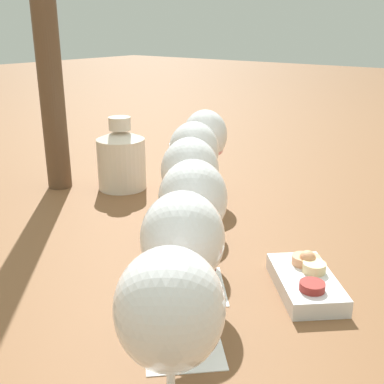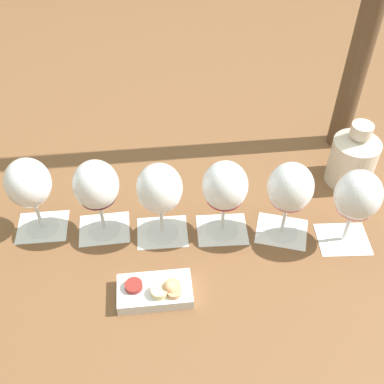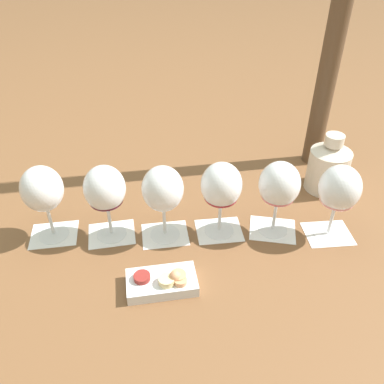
{
  "view_description": "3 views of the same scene",
  "coord_description": "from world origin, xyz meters",
  "px_view_note": "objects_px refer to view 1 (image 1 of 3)",
  "views": [
    {
      "loc": [
        0.57,
        0.43,
        0.38
      ],
      "look_at": [
        0.0,
        0.0,
        0.13
      ],
      "focal_mm": 45.0,
      "sensor_mm": 36.0,
      "label": 1
    },
    {
      "loc": [
        -0.43,
        0.58,
        0.85
      ],
      "look_at": [
        0.0,
        0.0,
        0.13
      ],
      "focal_mm": 45.0,
      "sensor_mm": 36.0,
      "label": 2
    },
    {
      "loc": [
        -0.42,
        0.65,
        0.7
      ],
      "look_at": [
        0.0,
        0.0,
        0.13
      ],
      "focal_mm": 38.0,
      "sensor_mm": 36.0,
      "label": 3
    }
  ],
  "objects_px": {
    "wine_glass_4": "(183,245)",
    "snack_dish": "(306,280)",
    "wine_glass_0": "(205,139)",
    "wine_glass_3": "(193,204)",
    "wine_glass_2": "(190,175)",
    "wine_glass_5": "(170,317)",
    "wine_glass_1": "(194,154)",
    "ceramic_vase": "(121,158)"
  },
  "relations": [
    {
      "from": "wine_glass_3",
      "to": "ceramic_vase",
      "type": "distance_m",
      "value": 0.5
    },
    {
      "from": "snack_dish",
      "to": "wine_glass_2",
      "type": "bearing_deg",
      "value": -92.44
    },
    {
      "from": "wine_glass_4",
      "to": "wine_glass_1",
      "type": "bearing_deg",
      "value": -144.45
    },
    {
      "from": "wine_glass_2",
      "to": "ceramic_vase",
      "type": "height_order",
      "value": "wine_glass_2"
    },
    {
      "from": "wine_glass_2",
      "to": "wine_glass_3",
      "type": "bearing_deg",
      "value": 39.63
    },
    {
      "from": "ceramic_vase",
      "to": "wine_glass_2",
      "type": "bearing_deg",
      "value": 64.12
    },
    {
      "from": "wine_glass_1",
      "to": "wine_glass_5",
      "type": "height_order",
      "value": "same"
    },
    {
      "from": "wine_glass_0",
      "to": "wine_glass_5",
      "type": "height_order",
      "value": "same"
    },
    {
      "from": "wine_glass_4",
      "to": "wine_glass_5",
      "type": "xyz_separation_m",
      "value": [
        0.12,
        0.08,
        -0.0
      ]
    },
    {
      "from": "wine_glass_1",
      "to": "wine_glass_2",
      "type": "bearing_deg",
      "value": 34.69
    },
    {
      "from": "snack_dish",
      "to": "wine_glass_1",
      "type": "bearing_deg",
      "value": -111.9
    },
    {
      "from": "wine_glass_0",
      "to": "wine_glass_2",
      "type": "relative_size",
      "value": 1.0
    },
    {
      "from": "wine_glass_1",
      "to": "ceramic_vase",
      "type": "height_order",
      "value": "wine_glass_1"
    },
    {
      "from": "ceramic_vase",
      "to": "snack_dish",
      "type": "bearing_deg",
      "value": 73.01
    },
    {
      "from": "wine_glass_4",
      "to": "wine_glass_3",
      "type": "bearing_deg",
      "value": -147.73
    },
    {
      "from": "ceramic_vase",
      "to": "snack_dish",
      "type": "height_order",
      "value": "ceramic_vase"
    },
    {
      "from": "wine_glass_0",
      "to": "wine_glass_4",
      "type": "bearing_deg",
      "value": 33.33
    },
    {
      "from": "wine_glass_3",
      "to": "ceramic_vase",
      "type": "xyz_separation_m",
      "value": [
        -0.27,
        -0.42,
        -0.06
      ]
    },
    {
      "from": "ceramic_vase",
      "to": "snack_dish",
      "type": "xyz_separation_m",
      "value": [
        0.17,
        0.56,
        -0.06
      ]
    },
    {
      "from": "wine_glass_0",
      "to": "ceramic_vase",
      "type": "xyz_separation_m",
      "value": [
        0.08,
        -0.19,
        -0.06
      ]
    },
    {
      "from": "wine_glass_0",
      "to": "wine_glass_3",
      "type": "bearing_deg",
      "value": 33.67
    },
    {
      "from": "wine_glass_4",
      "to": "wine_glass_2",
      "type": "bearing_deg",
      "value": -144.01
    },
    {
      "from": "wine_glass_0",
      "to": "wine_glass_2",
      "type": "xyz_separation_m",
      "value": [
        0.24,
        0.14,
        0.0
      ]
    },
    {
      "from": "wine_glass_0",
      "to": "wine_glass_1",
      "type": "relative_size",
      "value": 1.0
    },
    {
      "from": "wine_glass_2",
      "to": "wine_glass_3",
      "type": "xyz_separation_m",
      "value": [
        0.11,
        0.09,
        -0.0
      ]
    },
    {
      "from": "wine_glass_2",
      "to": "wine_glass_3",
      "type": "height_order",
      "value": "same"
    },
    {
      "from": "wine_glass_5",
      "to": "wine_glass_0",
      "type": "bearing_deg",
      "value": -146.5
    },
    {
      "from": "wine_glass_1",
      "to": "ceramic_vase",
      "type": "xyz_separation_m",
      "value": [
        -0.05,
        -0.25,
        -0.06
      ]
    },
    {
      "from": "wine_glass_0",
      "to": "wine_glass_5",
      "type": "relative_size",
      "value": 1.0
    },
    {
      "from": "wine_glass_1",
      "to": "wine_glass_4",
      "type": "distance_m",
      "value": 0.41
    },
    {
      "from": "wine_glass_4",
      "to": "snack_dish",
      "type": "xyz_separation_m",
      "value": [
        -0.21,
        0.07,
        -0.12
      ]
    },
    {
      "from": "wine_glass_2",
      "to": "snack_dish",
      "type": "distance_m",
      "value": 0.26
    },
    {
      "from": "wine_glass_1",
      "to": "wine_glass_2",
      "type": "height_order",
      "value": "same"
    },
    {
      "from": "wine_glass_0",
      "to": "wine_glass_3",
      "type": "relative_size",
      "value": 1.0
    },
    {
      "from": "wine_glass_3",
      "to": "wine_glass_5",
      "type": "distance_m",
      "value": 0.28
    },
    {
      "from": "wine_glass_0",
      "to": "ceramic_vase",
      "type": "bearing_deg",
      "value": -68.54
    },
    {
      "from": "snack_dish",
      "to": "wine_glass_4",
      "type": "bearing_deg",
      "value": -17.51
    },
    {
      "from": "wine_glass_2",
      "to": "wine_glass_4",
      "type": "distance_m",
      "value": 0.27
    },
    {
      "from": "wine_glass_1",
      "to": "wine_glass_3",
      "type": "bearing_deg",
      "value": 37.17
    },
    {
      "from": "wine_glass_1",
      "to": "ceramic_vase",
      "type": "bearing_deg",
      "value": -100.75
    },
    {
      "from": "wine_glass_3",
      "to": "snack_dish",
      "type": "bearing_deg",
      "value": 124.86
    },
    {
      "from": "wine_glass_5",
      "to": "ceramic_vase",
      "type": "relative_size",
      "value": 1.14
    }
  ]
}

